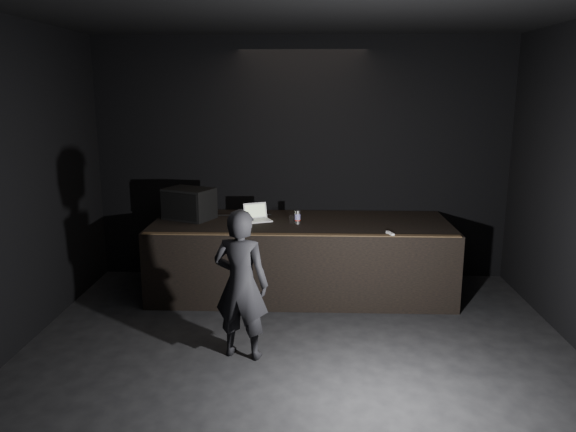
{
  "coord_description": "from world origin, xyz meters",
  "views": [
    {
      "loc": [
        0.09,
        -4.66,
        2.74
      ],
      "look_at": [
        -0.16,
        2.3,
        1.18
      ],
      "focal_mm": 35.0,
      "sensor_mm": 36.0,
      "label": 1
    }
  ],
  "objects_px": {
    "stage_riser": "(301,257)",
    "laptop": "(257,216)",
    "stage_monitor": "(189,204)",
    "beer_can": "(297,217)",
    "person": "(241,284)"
  },
  "relations": [
    {
      "from": "person",
      "to": "laptop",
      "type": "bearing_deg",
      "value": -76.98
    },
    {
      "from": "beer_can",
      "to": "stage_riser",
      "type": "bearing_deg",
      "value": 69.05
    },
    {
      "from": "laptop",
      "to": "person",
      "type": "relative_size",
      "value": 0.26
    },
    {
      "from": "stage_riser",
      "to": "stage_monitor",
      "type": "distance_m",
      "value": 1.71
    },
    {
      "from": "stage_monitor",
      "to": "laptop",
      "type": "xyz_separation_m",
      "value": [
        0.95,
        -0.06,
        -0.15
      ]
    },
    {
      "from": "laptop",
      "to": "stage_monitor",
      "type": "bearing_deg",
      "value": 152.23
    },
    {
      "from": "stage_riser",
      "to": "stage_monitor",
      "type": "height_order",
      "value": "stage_monitor"
    },
    {
      "from": "stage_riser",
      "to": "beer_can",
      "type": "height_order",
      "value": "beer_can"
    },
    {
      "from": "beer_can",
      "to": "laptop",
      "type": "bearing_deg",
      "value": 161.15
    },
    {
      "from": "stage_riser",
      "to": "beer_can",
      "type": "relative_size",
      "value": 22.22
    },
    {
      "from": "laptop",
      "to": "person",
      "type": "bearing_deg",
      "value": -113.73
    },
    {
      "from": "stage_riser",
      "to": "person",
      "type": "height_order",
      "value": "person"
    },
    {
      "from": "stage_riser",
      "to": "laptop",
      "type": "height_order",
      "value": "laptop"
    },
    {
      "from": "stage_monitor",
      "to": "person",
      "type": "bearing_deg",
      "value": -40.32
    },
    {
      "from": "laptop",
      "to": "beer_can",
      "type": "bearing_deg",
      "value": -42.9
    }
  ]
}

